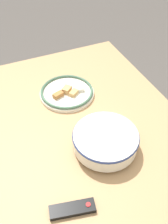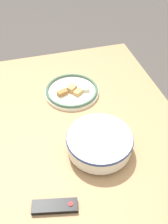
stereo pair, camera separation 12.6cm
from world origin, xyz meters
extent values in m
plane|color=#4C4742|center=(0.00, 0.00, 0.00)|extent=(8.00, 8.00, 0.00)
cube|color=tan|center=(0.00, 0.00, 0.75)|extent=(1.51, 1.03, 0.04)
cylinder|color=tan|center=(0.68, -0.45, 0.36)|extent=(0.06, 0.06, 0.73)
cylinder|color=silver|center=(-0.08, -0.06, 0.78)|extent=(0.13, 0.13, 0.02)
cylinder|color=silver|center=(-0.08, -0.06, 0.82)|extent=(0.28, 0.28, 0.07)
cylinder|color=#C67A33|center=(-0.08, -0.06, 0.82)|extent=(0.25, 0.25, 0.06)
torus|color=navy|center=(-0.08, -0.06, 0.85)|extent=(0.29, 0.29, 0.01)
cylinder|color=silver|center=(0.33, -0.04, 0.78)|extent=(0.29, 0.29, 0.02)
torus|color=#42664C|center=(0.33, -0.04, 0.79)|extent=(0.28, 0.28, 0.01)
cube|color=tan|center=(0.33, -0.04, 0.80)|extent=(0.06, 0.06, 0.03)
cube|color=silver|center=(0.31, -0.11, 0.80)|extent=(0.04, 0.05, 0.02)
cube|color=tan|center=(0.30, -0.07, 0.80)|extent=(0.06, 0.06, 0.02)
cube|color=#B2753D|center=(0.31, 0.02, 0.80)|extent=(0.05, 0.06, 0.02)
cube|color=black|center=(-0.29, 0.18, 0.78)|extent=(0.09, 0.18, 0.02)
cylinder|color=red|center=(-0.30, 0.12, 0.79)|extent=(0.02, 0.02, 0.00)
camera|label=1|loc=(-0.71, 0.31, 1.70)|focal=42.00mm
camera|label=2|loc=(-0.75, 0.19, 1.70)|focal=42.00mm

